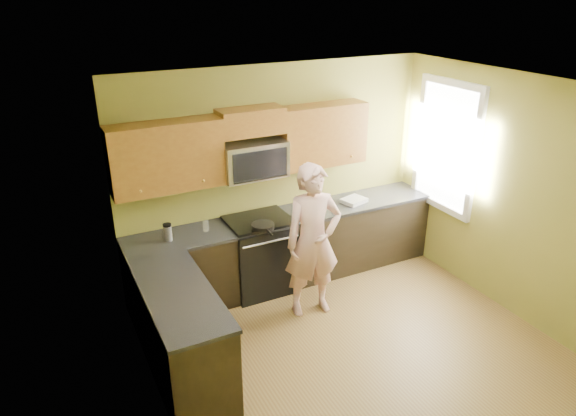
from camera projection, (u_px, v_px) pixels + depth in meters
floor at (362, 356)px, 5.35m from camera, size 4.00×4.00×0.00m
ceiling at (381, 93)px, 4.27m from camera, size 4.00×4.00×0.00m
wall_back at (277, 174)px, 6.45m from camera, size 4.00×0.00×4.00m
wall_front at (561, 370)px, 3.17m from camera, size 4.00×0.00×4.00m
wall_left at (156, 292)px, 3.98m from camera, size 0.00×4.00×4.00m
wall_right at (522, 201)px, 5.64m from camera, size 0.00×4.00×4.00m
cabinet_back_run at (288, 249)px, 6.56m from camera, size 4.00×0.60×0.88m
cabinet_left_run at (181, 335)px, 4.96m from camera, size 0.60×1.60×0.88m
countertop_back at (288, 216)px, 6.37m from camera, size 4.00×0.62×0.04m
countertop_left at (178, 294)px, 4.78m from camera, size 0.62×1.60×0.04m
stove at (260, 254)px, 6.36m from camera, size 0.76×0.65×0.95m
microwave at (254, 176)px, 6.08m from camera, size 0.76×0.40×0.42m
upper_cab_left at (170, 189)px, 5.69m from camera, size 1.22×0.33×0.75m
upper_cab_right at (321, 164)px, 6.50m from camera, size 1.12×0.33×0.75m
upper_cab_over_mw at (251, 121)px, 5.85m from camera, size 0.76×0.33×0.30m
window at (446, 147)px, 6.50m from camera, size 0.06×1.06×1.66m
woman at (313, 241)px, 5.76m from camera, size 0.71×0.52×1.79m
frying_pan at (263, 228)px, 5.94m from camera, size 0.28×0.47×0.06m
butter_tub at (319, 211)px, 6.47m from camera, size 0.14×0.14×0.08m
toast_slice at (313, 214)px, 6.36m from camera, size 0.14×0.14×0.01m
napkin_a at (300, 212)px, 6.36m from camera, size 0.14×0.15×0.06m
napkin_b at (300, 214)px, 6.31m from camera, size 0.15×0.15×0.07m
dish_towel at (354, 200)px, 6.72m from camera, size 0.35×0.31×0.05m
travel_mug at (169, 240)px, 5.73m from camera, size 0.11×0.11×0.20m
glass_b at (206, 226)px, 5.93m from camera, size 0.07×0.07×0.12m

